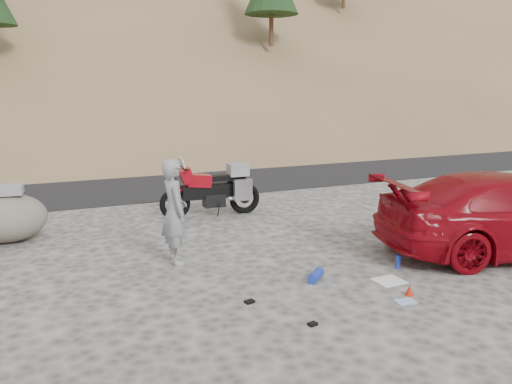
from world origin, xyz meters
TOP-DOWN VIEW (x-y plane):
  - ground at (0.00, 0.00)m, footprint 140.00×140.00m
  - road at (0.00, 9.00)m, footprint 120.00×7.00m
  - motorcycle at (1.07, 3.49)m, footprint 2.48×0.77m
  - man at (-0.67, 0.64)m, footprint 0.45×0.68m
  - red_car at (5.20, -1.34)m, footprint 5.44×3.28m
  - boulder at (-3.38, 3.21)m, footprint 1.76×1.62m
  - gear_white_cloth at (2.19, -1.59)m, footprint 0.46×0.41m
  - gear_blue_mat at (1.15, -1.08)m, footprint 0.39×0.37m
  - gear_bottle at (2.69, -1.18)m, footprint 0.11×0.11m
  - gear_funnel at (2.11, -2.15)m, footprint 0.14×0.14m
  - gear_glove_a at (-0.15, -1.45)m, footprint 0.15×0.13m
  - gear_glove_b at (0.32, -2.41)m, footprint 0.13×0.11m
  - gear_blue_cloth at (1.90, -2.31)m, footprint 0.30×0.24m

SIDE VIEW (x-z plane):
  - ground at x=0.00m, z-range 0.00..0.00m
  - road at x=0.00m, z-range -0.03..0.03m
  - man at x=-0.67m, z-range -0.92..0.92m
  - red_car at x=5.20m, z-range -0.74..0.74m
  - gear_blue_cloth at x=1.90m, z-range 0.00..0.01m
  - gear_white_cloth at x=2.19m, z-range 0.00..0.01m
  - gear_glove_a at x=-0.15m, z-range 0.00..0.04m
  - gear_glove_b at x=0.32m, z-range 0.00..0.04m
  - gear_blue_mat at x=1.15m, z-range 0.00..0.15m
  - gear_funnel at x=2.11m, z-range 0.00..0.17m
  - gear_bottle at x=2.69m, z-range 0.00..0.23m
  - boulder at x=-3.38m, z-range -0.07..1.06m
  - motorcycle at x=1.07m, z-range -0.11..1.36m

